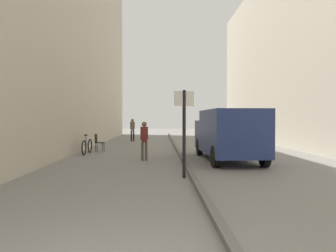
{
  "coord_description": "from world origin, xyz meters",
  "views": [
    {
      "loc": [
        0.62,
        -2.94,
        1.76
      ],
      "look_at": [
        1.06,
        14.08,
        1.35
      ],
      "focal_mm": 33.14,
      "sensor_mm": 36.0,
      "label": 1
    }
  ],
  "objects_px": {
    "pedestrian_mid_block": "(144,138)",
    "street_sign_post": "(184,126)",
    "pedestrian_main_foreground": "(132,128)",
    "cafe_chair_near_window": "(98,141)",
    "bicycle_leaning": "(87,146)",
    "delivery_van": "(228,133)"
  },
  "relations": [
    {
      "from": "pedestrian_main_foreground",
      "to": "bicycle_leaning",
      "type": "relative_size",
      "value": 0.99
    },
    {
      "from": "delivery_van",
      "to": "bicycle_leaning",
      "type": "bearing_deg",
      "value": 156.85
    },
    {
      "from": "pedestrian_mid_block",
      "to": "street_sign_post",
      "type": "height_order",
      "value": "street_sign_post"
    },
    {
      "from": "cafe_chair_near_window",
      "to": "delivery_van",
      "type": "bearing_deg",
      "value": 33.7
    },
    {
      "from": "pedestrian_mid_block",
      "to": "delivery_van",
      "type": "distance_m",
      "value": 3.51
    },
    {
      "from": "delivery_van",
      "to": "bicycle_leaning",
      "type": "xyz_separation_m",
      "value": [
        -6.47,
        2.57,
        -0.77
      ]
    },
    {
      "from": "delivery_van",
      "to": "cafe_chair_near_window",
      "type": "bearing_deg",
      "value": 147.14
    },
    {
      "from": "pedestrian_mid_block",
      "to": "bicycle_leaning",
      "type": "xyz_separation_m",
      "value": [
        -2.96,
        2.47,
        -0.56
      ]
    },
    {
      "from": "delivery_van",
      "to": "bicycle_leaning",
      "type": "height_order",
      "value": "delivery_van"
    },
    {
      "from": "pedestrian_main_foreground",
      "to": "cafe_chair_near_window",
      "type": "bearing_deg",
      "value": -104.27
    },
    {
      "from": "street_sign_post",
      "to": "cafe_chair_near_window",
      "type": "height_order",
      "value": "street_sign_post"
    },
    {
      "from": "delivery_van",
      "to": "street_sign_post",
      "type": "xyz_separation_m",
      "value": [
        -2.13,
        -3.75,
        0.39
      ]
    },
    {
      "from": "pedestrian_main_foreground",
      "to": "bicycle_leaning",
      "type": "bearing_deg",
      "value": -105.04
    },
    {
      "from": "bicycle_leaning",
      "to": "cafe_chair_near_window",
      "type": "xyz_separation_m",
      "value": [
        0.31,
        1.19,
        0.17
      ]
    },
    {
      "from": "delivery_van",
      "to": "bicycle_leaning",
      "type": "relative_size",
      "value": 3.02
    },
    {
      "from": "delivery_van",
      "to": "pedestrian_main_foreground",
      "type": "bearing_deg",
      "value": 112.6
    },
    {
      "from": "pedestrian_main_foreground",
      "to": "delivery_van",
      "type": "relative_size",
      "value": 0.33
    },
    {
      "from": "pedestrian_mid_block",
      "to": "cafe_chair_near_window",
      "type": "height_order",
      "value": "pedestrian_mid_block"
    },
    {
      "from": "bicycle_leaning",
      "to": "cafe_chair_near_window",
      "type": "relative_size",
      "value": 1.88
    },
    {
      "from": "pedestrian_mid_block",
      "to": "delivery_van",
      "type": "bearing_deg",
      "value": -17.3
    },
    {
      "from": "pedestrian_main_foreground",
      "to": "delivery_van",
      "type": "distance_m",
      "value": 12.17
    },
    {
      "from": "cafe_chair_near_window",
      "to": "bicycle_leaning",
      "type": "bearing_deg",
      "value": -39.51
    }
  ]
}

